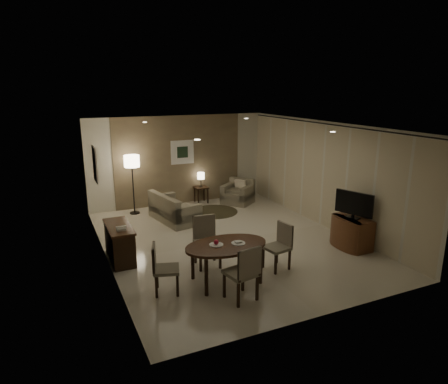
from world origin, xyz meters
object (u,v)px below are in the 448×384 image
console_desk (120,243)px  chair_far (207,242)px  chair_near (241,272)px  chair_left (167,269)px  tv_cabinet (352,233)px  armchair (238,192)px  dining_table (226,263)px  floor_lamp (133,185)px  side_table (201,195)px  sofa (174,207)px  chair_right (277,247)px

console_desk → chair_far: bearing=-33.8°
chair_near → chair_left: (-1.08, 0.75, -0.05)m
chair_near → chair_left: 1.31m
tv_cabinet → chair_near: 3.46m
chair_left → chair_far: bearing=-39.4°
armchair → chair_left: bearing=-75.8°
dining_table → floor_lamp: (-0.66, 4.83, 0.48)m
tv_cabinet → armchair: bearing=100.6°
chair_far → side_table: 4.57m
tv_cabinet → dining_table: bearing=-174.8°
chair_near → sofa: chair_near is taller
console_desk → tv_cabinet: console_desk is taller
chair_near → chair_far: chair_far is taller
console_desk → tv_cabinet: 5.11m
tv_cabinet → chair_far: bearing=172.2°
tv_cabinet → side_table: 5.08m
console_desk → sofa: (1.81, 1.94, -0.00)m
console_desk → dining_table: console_desk is taller
chair_left → sofa: (1.32, 3.68, -0.08)m
console_desk → sofa: 2.66m
dining_table → armchair: armchair is taller
chair_far → sofa: 3.00m
chair_near → side_table: (1.52, 5.74, -0.25)m
chair_left → side_table: chair_left is taller
console_desk → side_table: 4.49m
dining_table → sofa: (0.19, 3.74, 0.01)m
chair_far → sofa: bearing=91.2°
dining_table → floor_lamp: size_ratio=0.93×
chair_far → chair_right: (1.20, -0.69, -0.05)m
chair_near → armchair: size_ratio=1.20×
console_desk → armchair: size_ratio=1.44×
chair_near → chair_right: (1.18, 0.75, -0.04)m
console_desk → chair_near: (1.57, -2.49, 0.13)m
sofa → armchair: bearing=-82.6°
chair_near → armchair: 5.78m
side_table → floor_lamp: floor_lamp is taller
chair_near → armchair: (2.53, 5.19, -0.13)m
tv_cabinet → chair_right: (-2.14, -0.23, 0.11)m
chair_left → side_table: 5.63m
tv_cabinet → chair_left: size_ratio=1.00×
dining_table → chair_right: size_ratio=1.71×
dining_table → chair_right: 1.14m
tv_cabinet → chair_near: chair_near is taller
dining_table → chair_left: bearing=177.0°
tv_cabinet → sofa: 4.62m
dining_table → chair_far: 0.77m
armchair → console_desk: bearing=-93.3°
tv_cabinet → console_desk: bearing=162.9°
chair_right → chair_near: bearing=-67.8°
chair_near → side_table: size_ratio=1.96×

